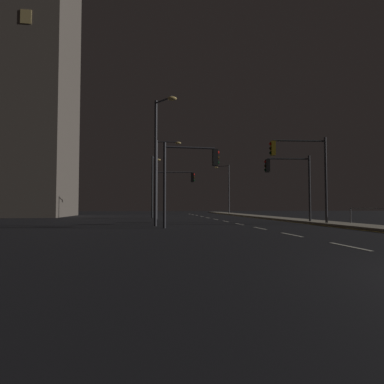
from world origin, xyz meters
TOP-DOWN VIEW (x-y plane):
  - ground_plane at (0.00, 17.50)m, footprint 112.00×112.00m
  - sidewalk_right at (6.10, 17.50)m, footprint 2.17×77.00m
  - lane_markings_center at (0.00, 21.00)m, footprint 0.14×50.00m
  - lane_edge_line at (4.76, 22.50)m, footprint 0.14×53.00m
  - traffic_light_near_right at (4.04, 18.01)m, footprint 3.42×0.51m
  - traffic_light_far_right at (-3.71, 27.97)m, footprint 3.99×0.64m
  - traffic_light_far_center at (3.93, 15.79)m, footprint 3.88×0.50m
  - traffic_light_mid_left at (-3.80, 13.85)m, footprint 3.26×0.43m
  - street_lamp_mid_block at (5.64, 43.95)m, footprint 2.09×1.65m
  - street_lamp_across_street at (-5.07, 26.10)m, footprint 2.40×0.44m
  - street_lamp_median at (-5.71, 30.01)m, footprint 1.00×1.44m
  - street_lamp_corner at (-5.54, 15.50)m, footprint 1.30×1.53m

SIDE VIEW (x-z plane):
  - ground_plane at x=0.00m, z-range 0.00..0.00m
  - lane_edge_line at x=4.76m, z-range 0.00..0.01m
  - lane_markings_center at x=0.00m, z-range 0.00..0.01m
  - sidewalk_right at x=6.10m, z-range 0.00..0.14m
  - traffic_light_mid_left at x=-3.80m, z-range 0.97..5.79m
  - traffic_light_far_right at x=-3.71m, z-range 1.02..5.93m
  - traffic_light_near_right at x=4.04m, z-range 1.11..5.92m
  - street_lamp_median at x=-5.71m, z-range 0.69..7.25m
  - traffic_light_far_center at x=3.93m, z-range 1.29..6.97m
  - street_lamp_across_street at x=-5.07m, z-range 0.78..8.28m
  - street_lamp_corner at x=-5.54m, z-range 0.74..8.58m
  - street_lamp_mid_block at x=5.64m, z-range 0.93..8.41m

